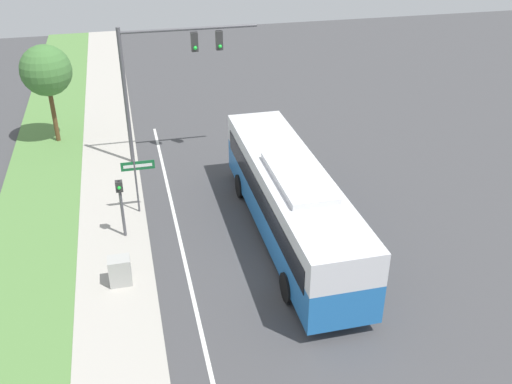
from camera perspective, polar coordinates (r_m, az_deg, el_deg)
ground_plane at (r=21.54m, az=3.01°, el=-7.82°), size 80.00×80.00×0.00m
sidewalk at (r=20.89m, az=-13.78°, el=-9.89°), size 2.80×80.00×0.12m
grass_verge at (r=21.29m, az=-22.52°, el=-10.74°), size 3.60×80.00×0.10m
lane_divider_near at (r=20.96m, az=-6.60°, el=-9.17°), size 0.14×30.00×0.01m
bus at (r=22.43m, az=3.44°, el=-0.54°), size 2.67×12.24×3.34m
signal_gantry at (r=28.31m, az=-9.19°, el=12.25°), size 6.63×0.41×6.90m
pedestrian_signal at (r=22.98m, az=-13.37°, el=-0.72°), size 0.28×0.34×2.61m
street_sign at (r=24.58m, az=-11.78°, el=1.55°), size 1.40×0.08×2.56m
utility_cabinet at (r=20.96m, az=-13.45°, el=-7.68°), size 0.78×0.61×1.05m
roadside_tree at (r=32.30m, az=-20.26°, el=11.30°), size 2.66×2.66×5.30m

